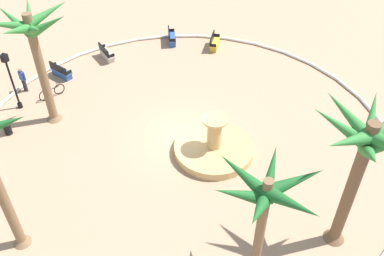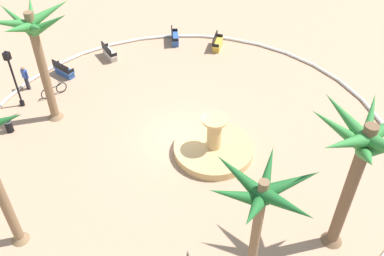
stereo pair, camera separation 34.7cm
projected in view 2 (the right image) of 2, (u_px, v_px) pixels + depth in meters
ground_plane at (183, 138)px, 23.71m from camera, size 80.00×80.00×0.00m
plaza_curb at (183, 136)px, 23.64m from camera, size 23.01×23.01×0.20m
fountain at (214, 148)px, 22.61m from camera, size 4.21×4.21×2.31m
palm_tree_near_fountain at (261, 201)px, 14.73m from camera, size 3.98×3.96×5.58m
palm_tree_by_curb at (362, 154)px, 15.24m from camera, size 4.22×4.28×6.81m
palm_tree_mid_plaza at (35, 39)px, 21.70m from camera, size 4.14×4.14×6.85m
bench_east at (64, 71)px, 28.17m from camera, size 1.05×1.67×1.00m
bench_west at (175, 38)px, 31.49m from camera, size 1.67×1.03×1.00m
bench_north at (217, 44)px, 30.87m from camera, size 1.62×0.58×1.00m
bench_southeast at (110, 54)px, 29.83m from camera, size 1.43×1.53×1.00m
lamppost at (13, 74)px, 24.48m from camera, size 0.32×0.32×3.80m
trash_bin at (9, 126)px, 23.87m from camera, size 0.46×0.46×0.73m
bicycle_red_frame at (54, 90)px, 26.44m from camera, size 1.48×0.98×0.94m
person_cyclist_helmet at (25, 77)px, 26.63m from camera, size 0.26×0.52×1.65m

